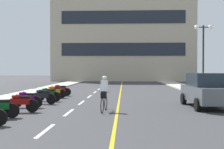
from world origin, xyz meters
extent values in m
plane|color=#38383A|center=(0.00, 21.00, 0.00)|extent=(140.00, 140.00, 0.00)
cube|color=#B7B2A8|center=(-7.20, 24.00, 0.06)|extent=(2.40, 72.00, 0.12)
cube|color=#B7B2A8|center=(7.20, 24.00, 0.06)|extent=(2.40, 72.00, 0.12)
cube|color=silver|center=(-2.00, 6.00, 0.00)|extent=(0.14, 2.20, 0.01)
cube|color=silver|center=(-2.00, 10.00, 0.00)|extent=(0.14, 2.20, 0.01)
cube|color=silver|center=(-2.00, 14.00, 0.00)|extent=(0.14, 2.20, 0.01)
cube|color=silver|center=(-2.00, 18.00, 0.00)|extent=(0.14, 2.20, 0.01)
cube|color=silver|center=(-2.00, 22.00, 0.00)|extent=(0.14, 2.20, 0.01)
cube|color=silver|center=(-2.00, 26.00, 0.00)|extent=(0.14, 2.20, 0.01)
cube|color=silver|center=(-2.00, 30.00, 0.00)|extent=(0.14, 2.20, 0.01)
cube|color=silver|center=(-2.00, 34.00, 0.00)|extent=(0.14, 2.20, 0.01)
cube|color=silver|center=(-2.00, 38.00, 0.00)|extent=(0.14, 2.20, 0.01)
cube|color=silver|center=(-2.00, 42.00, 0.00)|extent=(0.14, 2.20, 0.01)
cube|color=silver|center=(-2.00, 46.00, 0.00)|extent=(0.14, 2.20, 0.01)
cube|color=gold|center=(0.25, 24.00, 0.00)|extent=(0.12, 66.00, 0.01)
cube|color=#BCAD93|center=(0.39, 49.24, 8.95)|extent=(24.55, 8.48, 17.89)
cube|color=#1E232D|center=(0.39, 44.95, 5.37)|extent=(20.62, 0.10, 2.15)
cube|color=#1E232D|center=(0.39, 44.95, 10.74)|extent=(20.62, 0.10, 2.15)
cylinder|color=black|center=(7.02, 20.52, 2.86)|extent=(0.14, 0.14, 5.48)
cylinder|color=black|center=(7.02, 20.52, 5.45)|extent=(1.10, 0.08, 0.08)
sphere|color=white|center=(6.47, 20.52, 5.45)|extent=(0.36, 0.36, 0.36)
sphere|color=white|center=(7.57, 20.52, 5.45)|extent=(0.36, 0.36, 0.36)
cylinder|color=black|center=(3.99, 13.42, 0.32)|extent=(0.24, 0.65, 0.64)
cylinder|color=black|center=(5.69, 13.48, 0.32)|extent=(0.24, 0.65, 0.64)
cylinder|color=black|center=(4.09, 10.62, 0.32)|extent=(0.24, 0.65, 0.64)
cube|color=#4C5156|center=(4.89, 12.05, 0.72)|extent=(1.86, 4.26, 0.80)
cube|color=#1E2833|center=(4.89, 12.05, 1.47)|extent=(1.64, 2.26, 0.70)
cylinder|color=black|center=(-4.05, 8.37, 0.30)|extent=(0.60, 0.29, 0.60)
cube|color=black|center=(-4.33, 8.27, 0.72)|extent=(0.49, 0.37, 0.10)
cylinder|color=black|center=(-4.80, 9.88, 0.30)|extent=(0.60, 0.13, 0.60)
cylinder|color=black|center=(-3.70, 9.95, 0.30)|extent=(0.60, 0.13, 0.60)
cube|color=maroon|center=(-4.25, 9.91, 0.52)|extent=(0.91, 0.33, 0.28)
ellipsoid|color=maroon|center=(-4.45, 9.90, 0.74)|extent=(0.45, 0.26, 0.22)
cube|color=black|center=(-4.00, 9.93, 0.72)|extent=(0.45, 0.26, 0.10)
cylinder|color=silver|center=(-4.80, 9.88, 0.90)|extent=(0.06, 0.60, 0.03)
cylinder|color=black|center=(-5.08, 11.59, 0.30)|extent=(0.61, 0.15, 0.60)
cylinder|color=black|center=(-3.98, 11.50, 0.30)|extent=(0.61, 0.15, 0.60)
cube|color=#590C59|center=(-4.53, 11.54, 0.52)|extent=(0.92, 0.35, 0.28)
ellipsoid|color=#590C59|center=(-4.73, 11.56, 0.74)|extent=(0.46, 0.27, 0.22)
cube|color=black|center=(-4.28, 11.52, 0.72)|extent=(0.46, 0.27, 0.10)
cylinder|color=silver|center=(-5.08, 11.59, 0.90)|extent=(0.08, 0.60, 0.03)
cylinder|color=black|center=(-4.68, 13.33, 0.30)|extent=(0.61, 0.24, 0.60)
cylinder|color=black|center=(-3.61, 13.07, 0.30)|extent=(0.61, 0.24, 0.60)
cube|color=black|center=(-4.14, 13.20, 0.52)|extent=(0.94, 0.49, 0.28)
ellipsoid|color=black|center=(-4.34, 13.25, 0.74)|extent=(0.48, 0.34, 0.22)
cube|color=black|center=(-3.90, 13.14, 0.72)|extent=(0.48, 0.34, 0.10)
cylinder|color=silver|center=(-4.68, 13.33, 0.90)|extent=(0.17, 0.59, 0.03)
cylinder|color=black|center=(-4.74, 14.72, 0.30)|extent=(0.61, 0.22, 0.60)
cylinder|color=black|center=(-3.66, 14.49, 0.30)|extent=(0.61, 0.22, 0.60)
cube|color=#0C4C19|center=(-4.20, 14.61, 0.52)|extent=(0.94, 0.46, 0.28)
ellipsoid|color=#0C4C19|center=(-4.40, 14.65, 0.74)|extent=(0.48, 0.33, 0.22)
cube|color=black|center=(-3.96, 14.55, 0.72)|extent=(0.48, 0.33, 0.10)
cylinder|color=silver|center=(-4.74, 14.72, 0.90)|extent=(0.15, 0.59, 0.03)
cylinder|color=black|center=(-4.87, 16.70, 0.30)|extent=(0.60, 0.11, 0.60)
cylinder|color=black|center=(-3.77, 16.68, 0.30)|extent=(0.60, 0.11, 0.60)
cube|color=orange|center=(-4.32, 16.69, 0.52)|extent=(0.91, 0.30, 0.28)
ellipsoid|color=orange|center=(-4.52, 16.70, 0.74)|extent=(0.45, 0.25, 0.22)
cube|color=black|center=(-4.07, 16.68, 0.72)|extent=(0.45, 0.25, 0.10)
cylinder|color=silver|center=(-4.87, 16.70, 0.90)|extent=(0.04, 0.60, 0.03)
cylinder|color=black|center=(-4.86, 18.40, 0.30)|extent=(0.60, 0.10, 0.60)
cylinder|color=black|center=(-3.76, 18.40, 0.30)|extent=(0.60, 0.10, 0.60)
cube|color=maroon|center=(-4.31, 18.40, 0.52)|extent=(0.90, 0.28, 0.28)
ellipsoid|color=maroon|center=(-4.51, 18.40, 0.74)|extent=(0.44, 0.24, 0.22)
cube|color=black|center=(-4.06, 18.40, 0.72)|extent=(0.44, 0.24, 0.10)
cylinder|color=silver|center=(-4.86, 18.40, 0.90)|extent=(0.03, 0.60, 0.03)
torus|color=black|center=(-0.33, 10.93, 0.34)|extent=(0.11, 0.72, 0.72)
torus|color=black|center=(-0.43, 9.89, 0.34)|extent=(0.11, 0.72, 0.72)
cylinder|color=red|center=(-0.38, 10.39, 0.64)|extent=(0.13, 0.95, 0.04)
cube|color=black|center=(-0.40, 10.24, 0.86)|extent=(0.12, 0.21, 0.06)
cylinder|color=red|center=(-0.34, 10.83, 0.89)|extent=(0.42, 0.07, 0.03)
cube|color=black|center=(-0.39, 10.29, 0.79)|extent=(0.27, 0.38, 0.28)
cube|color=white|center=(-0.38, 10.44, 1.19)|extent=(0.36, 0.48, 0.61)
sphere|color=tan|center=(-0.37, 10.57, 1.54)|extent=(0.20, 0.20, 0.20)
ellipsoid|color=white|center=(-0.37, 10.57, 1.61)|extent=(0.24, 0.26, 0.16)
camera|label=1|loc=(0.57, -3.35, 2.01)|focal=46.44mm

